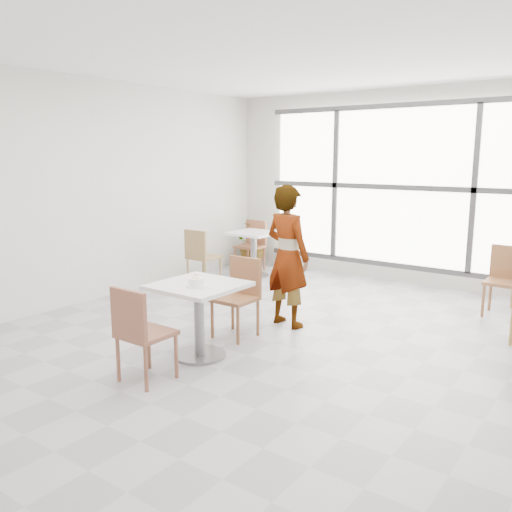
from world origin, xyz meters
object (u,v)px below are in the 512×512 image
Objects in this scene: person at (288,256)px; bg_table_left at (254,248)px; chair_far at (240,291)px; oatmeal_bowl at (197,282)px; bg_chair_left_far at (253,242)px; bg_chair_left_near at (200,253)px; chair_near at (139,329)px; main_table at (199,306)px; bg_chair_right_far at (505,276)px; plant_left at (254,243)px; coffee_cup at (198,277)px.

person is 2.60m from bg_table_left.
chair_far is at bearing 78.25° from person.
oatmeal_bowl is at bearing -80.72° from chair_far.
bg_chair_left_far is (-1.92, 2.81, 0.00)m from chair_far.
bg_chair_left_near reaches higher than bg_table_left.
bg_chair_left_near is (-1.99, 2.98, 0.00)m from chair_near.
bg_chair_right_far reaches higher than main_table.
bg_chair_left_near and bg_chair_left_far have the same top height.
bg_table_left is 0.94m from plant_left.
bg_chair_left_near is at bearing -108.07° from bg_table_left.
chair_far is 0.70m from coffee_cup.
main_table is at bearing 123.74° from oatmeal_bowl.
bg_chair_right_far reaches higher than coffee_cup.
bg_table_left is at bearing 117.89° from main_table.
bg_chair_right_far is (3.81, 0.16, 0.01)m from bg_table_left.
main_table is 3.58m from bg_table_left.
chair_near is 5.47× the size of coffee_cup.
chair_near is 5.20m from plant_left.
bg_table_left is 1.01m from bg_chair_left_near.
oatmeal_bowl is 0.24× the size of bg_chair_right_far.
chair_far is 0.90m from oatmeal_bowl.
person is at bearing 83.46° from main_table.
bg_chair_left_far reaches higher than coffee_cup.
chair_near is 1.07× the size of plant_left.
main_table is 0.30m from coffee_cup.
chair_near is at bearing -94.55° from oatmeal_bowl.
chair_near is at bearing -66.94° from bg_table_left.
oatmeal_bowl is 1.45m from person.
coffee_cup is at bearing -61.32° from bg_chair_left_far.
oatmeal_bowl is 0.26m from coffee_cup.
chair_near reaches higher than bg_table_left.
coffee_cup is at bearing 131.91° from bg_chair_left_near.
oatmeal_bowl reaches higher than main_table.
person reaches higher than chair_far.
plant_left is at bearing -37.40° from person.
oatmeal_bowl is at bearing -61.95° from bg_table_left.
main_table is at bearing -60.44° from plant_left.
bg_chair_left_far is (-0.01, 1.36, 0.00)m from bg_chair_left_near.
main_table is 0.92× the size of bg_chair_left_far.
chair_far is 5.47× the size of coffee_cup.
bg_chair_left_far is (-1.89, 3.45, -0.28)m from coffee_cup.
bg_chair_left_far is at bearing 128.61° from bg_table_left.
oatmeal_bowl is 0.24× the size of bg_chair_left_near.
coffee_cup is 0.18× the size of bg_chair_left_far.
main_table is 1.07× the size of bg_table_left.
chair_far is 1.07× the size of plant_left.
coffee_cup is 4.37m from plant_left.
coffee_cup is 3.92m from bg_chair_right_far.
oatmeal_bowl is 3.09m from bg_chair_left_near.
chair_far is at bearing 142.65° from bg_chair_left_near.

